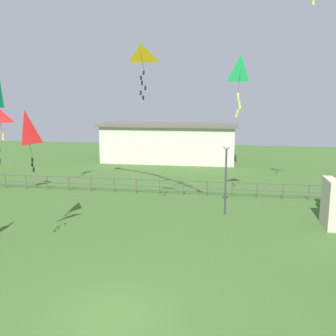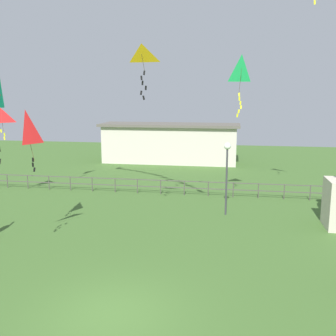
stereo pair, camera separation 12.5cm
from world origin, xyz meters
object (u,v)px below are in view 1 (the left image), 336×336
kite_2 (0,97)px  kite_8 (26,129)px  kite_5 (141,57)px  lamppost (226,162)px  kite_0 (240,71)px

kite_2 → kite_8: kite_2 is taller
kite_2 → kite_5: (3.71, 5.08, 1.73)m
kite_8 → lamppost: bearing=27.9°
lamppost → kite_8: (-8.59, -4.56, 2.00)m
lamppost → kite_2: kite_2 is taller
kite_0 → kite_2: (-8.12, -9.08, -1.31)m
kite_2 → kite_8: (-1.07, 3.43, -1.37)m
kite_0 → kite_8: kite_0 is taller
kite_5 → kite_8: bearing=-160.9°
lamppost → kite_0: (0.60, 1.09, 4.68)m
lamppost → kite_2: size_ratio=1.28×
kite_0 → kite_2: 12.25m
lamppost → kite_2: 11.47m
kite_8 → kite_0: bearing=31.6°
lamppost → kite_0: size_ratio=1.19×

